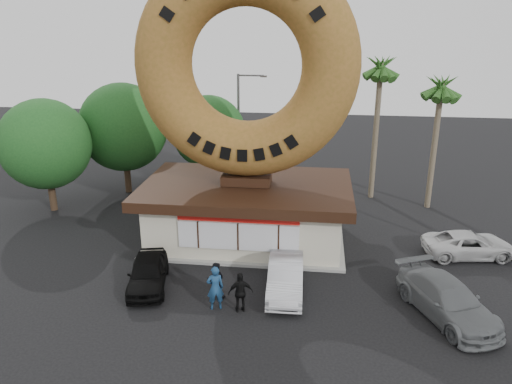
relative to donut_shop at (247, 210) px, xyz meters
The scene contains 16 objects.
ground 6.24m from the donut_shop, 90.00° to the right, with size 90.00×90.00×0.00m, color black.
donut_shop is the anchor object (origin of this frame).
giant_donut 7.69m from the donut_shop, 90.00° to the left, with size 11.31×11.31×2.88m, color #99612C.
tree_west 12.15m from the donut_shop, 143.55° to the left, with size 6.00×6.00×7.65m.
tree_mid 10.12m from the donut_shop, 113.92° to the left, with size 5.20×5.20×6.63m.
tree_far 13.59m from the donut_shop, 166.94° to the left, with size 5.60×5.60×7.14m.
palm_near 12.83m from the donut_shop, 46.90° to the left, with size 2.60×2.60×9.75m.
palm_far 14.00m from the donut_shop, 30.64° to the left, with size 2.60×2.60×8.75m.
street_lamp 10.54m from the donut_shop, 100.50° to the left, with size 2.11×0.20×8.00m.
person_left 7.11m from the donut_shop, 92.75° to the right, with size 0.72×0.48×1.99m, color navy.
person_center 6.28m from the donut_shop, 94.66° to the right, with size 0.82×0.64×1.69m, color black.
person_right 7.23m from the donut_shop, 83.98° to the right, with size 1.05×0.44×1.79m, color black.
car_black 6.86m from the donut_shop, 123.89° to the right, with size 1.66×4.14×1.41m, color black.
car_silver 5.95m from the donut_shop, 64.67° to the right, with size 1.54×4.43×1.46m, color silver.
car_grey 11.32m from the donut_shop, 34.84° to the right, with size 2.14×5.27×1.53m, color slate.
car_white 11.75m from the donut_shop, ahead, with size 2.13×4.62×1.28m, color silver.
Camera 1 is at (3.64, -19.15, 11.74)m, focal length 35.00 mm.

